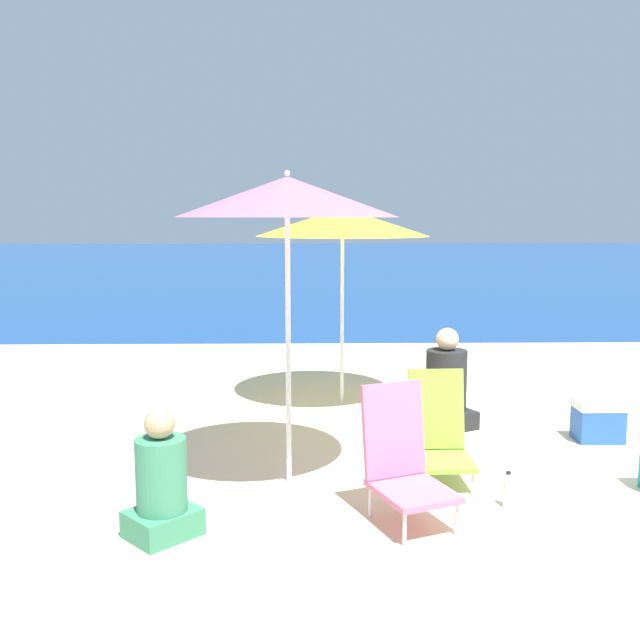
# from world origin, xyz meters

# --- Properties ---
(sea_water) EXTENTS (60.00, 40.00, 0.01)m
(sea_water) POSITION_xyz_m (0.00, 25.62, 0.00)
(sea_water) COLOR #19478C
(sea_water) RESTS_ON ground
(beach_umbrella_pink) EXTENTS (1.50, 1.50, 2.17)m
(beach_umbrella_pink) POSITION_xyz_m (-2.52, 0.08, 1.99)
(beach_umbrella_pink) COLOR white
(beach_umbrella_pink) RESTS_ON ground
(beach_umbrella_yellow) EXTENTS (1.70, 1.70, 1.99)m
(beach_umbrella_yellow) POSITION_xyz_m (-2.04, 2.23, 1.81)
(beach_umbrella_yellow) COLOR white
(beach_umbrella_yellow) RESTS_ON ground
(beach_chair_lime) EXTENTS (0.41, 0.55, 0.77)m
(beach_chair_lime) POSITION_xyz_m (-1.45, 0.13, 0.34)
(beach_chair_lime) COLOR silver
(beach_chair_lime) RESTS_ON ground
(beach_chair_pink) EXTENTS (0.59, 0.68, 0.83)m
(beach_chair_pink) POSITION_xyz_m (-1.80, -0.56, 0.38)
(beach_chair_pink) COLOR silver
(beach_chair_pink) RESTS_ON ground
(person_seated_near) EXTENTS (0.57, 0.60, 0.89)m
(person_seated_near) POSITION_xyz_m (-1.15, 1.39, 0.36)
(person_seated_near) COLOR #262628
(person_seated_near) RESTS_ON ground
(person_seated_far) EXTENTS (0.50, 0.50, 0.77)m
(person_seated_far) POSITION_xyz_m (-3.24, -0.78, 0.31)
(person_seated_far) COLOR #3F8C66
(person_seated_far) RESTS_ON ground
(water_bottle) EXTENTS (0.06, 0.06, 0.24)m
(water_bottle) POSITION_xyz_m (-1.10, -0.40, 0.09)
(water_bottle) COLOR silver
(water_bottle) RESTS_ON ground
(cooler_box) EXTENTS (0.38, 0.28, 0.34)m
(cooler_box) POSITION_xyz_m (0.05, 0.96, 0.17)
(cooler_box) COLOR #2859B2
(cooler_box) RESTS_ON ground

